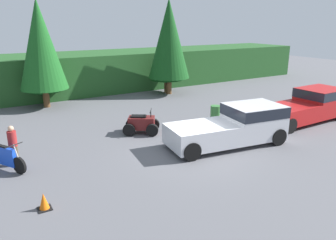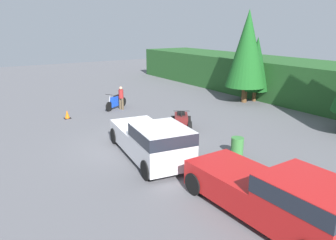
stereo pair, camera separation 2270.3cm
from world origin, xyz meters
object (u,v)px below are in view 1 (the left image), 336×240
at_px(rider_person, 13,144).
at_px(steel_barrel, 215,113).
at_px(pickup_truck_red, 309,104).
at_px(pickup_truck_second, 236,124).
at_px(traffic_cone, 44,202).
at_px(quad_atv, 141,124).
at_px(dirt_bike, 4,157).

bearing_deg(rider_person, steel_barrel, 60.13).
distance_m(pickup_truck_red, steel_barrel, 5.51).
distance_m(pickup_truck_second, rider_person, 9.75).
distance_m(pickup_truck_red, traffic_cone, 15.50).
bearing_deg(quad_atv, pickup_truck_second, -16.67).
distance_m(pickup_truck_red, pickup_truck_second, 6.38).
bearing_deg(pickup_truck_red, steel_barrel, 147.27).
bearing_deg(rider_person, pickup_truck_second, 39.48).
distance_m(dirt_bike, steel_barrel, 11.45).
bearing_deg(steel_barrel, dirt_bike, -175.02).
bearing_deg(dirt_bike, rider_person, 90.33).
bearing_deg(pickup_truck_red, dirt_bike, 172.29).
bearing_deg(pickup_truck_second, traffic_cone, -164.08).
height_order(rider_person, traffic_cone, rider_person).
distance_m(pickup_truck_second, dirt_bike, 10.07).
relative_size(pickup_truck_second, rider_person, 3.50).
bearing_deg(dirt_bike, pickup_truck_red, 53.06).
relative_size(dirt_bike, rider_person, 1.26).
height_order(pickup_truck_second, rider_person, pickup_truck_second).
xyz_separation_m(traffic_cone, steel_barrel, (10.70, 4.80, 0.19)).
distance_m(dirt_bike, rider_person, 0.61).
bearing_deg(dirt_bike, steel_barrel, 64.74).
xyz_separation_m(pickup_truck_red, rider_person, (-15.68, 2.12, -0.05)).
bearing_deg(quad_atv, traffic_cone, -106.42).
relative_size(pickup_truck_red, steel_barrel, 6.46).
relative_size(pickup_truck_second, quad_atv, 2.70).
xyz_separation_m(quad_atv, steel_barrel, (4.79, -0.17, -0.04)).
bearing_deg(pickup_truck_second, steel_barrel, 72.86).
bearing_deg(dirt_bike, pickup_truck_second, 44.96).
relative_size(rider_person, traffic_cone, 3.05).
height_order(dirt_bike, rider_person, rider_person).
xyz_separation_m(pickup_truck_red, pickup_truck_second, (-6.34, -0.68, -0.00)).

